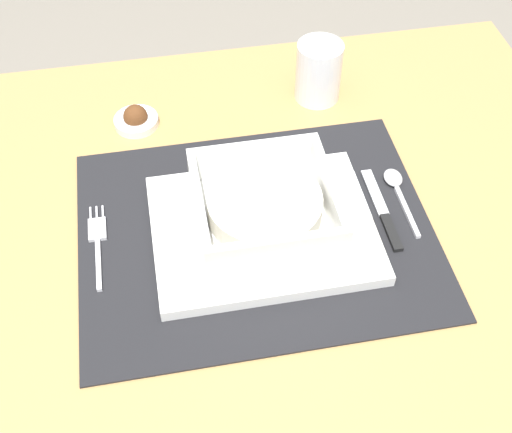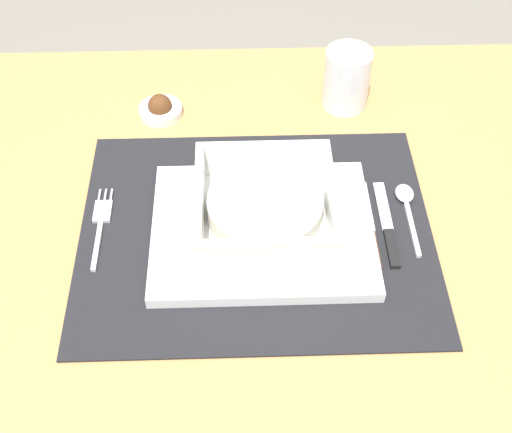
# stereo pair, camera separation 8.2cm
# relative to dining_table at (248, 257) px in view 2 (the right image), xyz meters

# --- Properties ---
(dining_table) EXTENTS (0.98, 0.69, 0.73)m
(dining_table) POSITION_rel_dining_table_xyz_m (0.00, 0.00, 0.00)
(dining_table) COLOR #B2844C
(dining_table) RESTS_ON ground
(placemat) EXTENTS (0.44, 0.35, 0.00)m
(placemat) POSITION_rel_dining_table_xyz_m (0.01, -0.04, 0.11)
(placemat) COLOR black
(placemat) RESTS_ON dining_table
(serving_plate) EXTENTS (0.27, 0.21, 0.02)m
(serving_plate) POSITION_rel_dining_table_xyz_m (0.02, -0.05, 0.12)
(serving_plate) COLOR white
(serving_plate) RESTS_ON placemat
(porridge_bowl) EXTENTS (0.17, 0.17, 0.06)m
(porridge_bowl) POSITION_rel_dining_table_xyz_m (0.02, -0.04, 0.15)
(porridge_bowl) COLOR white
(porridge_bowl) RESTS_ON serving_plate
(fork) EXTENTS (0.02, 0.13, 0.00)m
(fork) POSITION_rel_dining_table_xyz_m (-0.18, -0.03, 0.11)
(fork) COLOR silver
(fork) RESTS_ON placemat
(spoon) EXTENTS (0.02, 0.12, 0.01)m
(spoon) POSITION_rel_dining_table_xyz_m (0.20, -0.00, 0.11)
(spoon) COLOR silver
(spoon) RESTS_ON placemat
(butter_knife) EXTENTS (0.01, 0.14, 0.01)m
(butter_knife) POSITION_rel_dining_table_xyz_m (0.17, -0.05, 0.11)
(butter_knife) COLOR black
(butter_knife) RESTS_ON placemat
(bread_knife) EXTENTS (0.01, 0.14, 0.01)m
(bread_knife) POSITION_rel_dining_table_xyz_m (0.15, -0.05, 0.11)
(bread_knife) COLOR #59331E
(bread_knife) RESTS_ON placemat
(drinking_glass) EXTENTS (0.07, 0.07, 0.09)m
(drinking_glass) POSITION_rel_dining_table_xyz_m (0.15, 0.20, 0.15)
(drinking_glass) COLOR white
(drinking_glass) RESTS_ON dining_table
(condiment_saucer) EXTENTS (0.06, 0.06, 0.03)m
(condiment_saucer) POSITION_rel_dining_table_xyz_m (-0.12, 0.19, 0.12)
(condiment_saucer) COLOR white
(condiment_saucer) RESTS_ON dining_table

